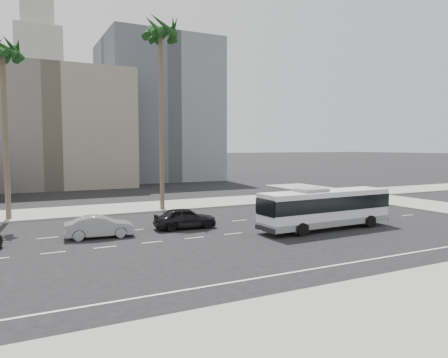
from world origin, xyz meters
TOP-DOWN VIEW (x-y plane):
  - ground at (0.00, 0.00)m, footprint 700.00×700.00m
  - sidewalk_north at (0.00, 15.50)m, footprint 120.00×7.00m
  - midrise_beige_west at (-12.00, 45.00)m, footprint 24.00×18.00m
  - midrise_gray_center at (8.00, 52.00)m, footprint 20.00×20.00m
  - civic_tower at (-2.00, 250.00)m, footprint 42.00×42.00m
  - highrise_right at (45.00, 230.00)m, footprint 26.00×26.00m
  - highrise_far at (70.00, 260.00)m, footprint 22.00×22.00m
  - city_bus at (4.09, -1.58)m, footprint 11.09×2.85m
  - car_a at (-5.34, 3.42)m, footprint 2.28×4.88m
  - car_b at (-11.76, 3.08)m, footprint 2.06×4.75m
  - palm_near at (-4.00, 12.93)m, footprint 5.49×5.49m
  - palm_mid at (-17.44, 13.58)m, footprint 4.99×4.99m

SIDE VIEW (x-z plane):
  - ground at x=0.00m, z-range 0.00..0.00m
  - sidewalk_north at x=0.00m, z-range 0.00..0.15m
  - car_b at x=-11.76m, z-range 0.00..1.52m
  - car_a at x=-5.34m, z-range 0.00..1.62m
  - city_bus at x=4.09m, z-range 0.08..3.24m
  - midrise_beige_west at x=-12.00m, z-range 0.00..18.00m
  - midrise_gray_center at x=8.00m, z-range 0.00..26.00m
  - palm_mid at x=-17.44m, z-range 6.16..21.57m
  - palm_near at x=-4.00m, z-range 7.50..25.98m
  - highrise_far at x=70.00m, z-range 0.00..60.00m
  - highrise_right at x=45.00m, z-range 0.00..70.00m
  - civic_tower at x=-2.00m, z-range -25.67..103.33m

